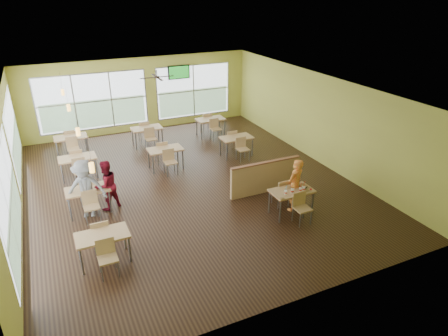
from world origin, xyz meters
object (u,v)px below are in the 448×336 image
(main_table, at_px, (292,194))
(food_basket, at_px, (303,186))
(half_wall_divider, at_px, (265,177))
(man_plaid, at_px, (295,185))

(main_table, height_order, food_basket, main_table)
(main_table, bearing_deg, half_wall_divider, 90.00)
(main_table, xyz_separation_m, man_plaid, (0.21, 0.16, 0.16))
(main_table, height_order, half_wall_divider, half_wall_divider)
(half_wall_divider, distance_m, food_basket, 1.50)
(main_table, xyz_separation_m, half_wall_divider, (0.00, 1.45, -0.11))
(man_plaid, xyz_separation_m, food_basket, (0.18, -0.13, -0.01))
(man_plaid, distance_m, food_basket, 0.22)
(half_wall_divider, height_order, man_plaid, man_plaid)
(main_table, relative_size, food_basket, 5.83)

